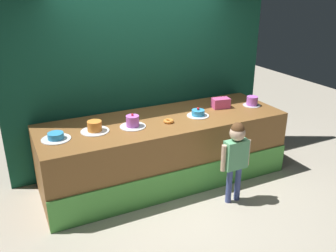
% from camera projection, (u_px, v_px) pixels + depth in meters
% --- Properties ---
extents(ground_plane, '(12.00, 12.00, 0.00)m').
position_uv_depth(ground_plane, '(182.00, 197.00, 4.68)').
color(ground_plane, '#BCB29E').
extents(stage_platform, '(3.34, 1.14, 0.90)m').
position_uv_depth(stage_platform, '(164.00, 149.00, 4.98)').
color(stage_platform, brown).
rests_on(stage_platform, ground_plane).
extents(curtain_backdrop, '(3.99, 0.08, 3.09)m').
position_uv_depth(curtain_backdrop, '(144.00, 62.00, 5.12)').
color(curtain_backdrop, '#144C38').
rests_on(curtain_backdrop, ground_plane).
extents(child_figure, '(0.41, 0.19, 1.07)m').
position_uv_depth(child_figure, '(236.00, 152.00, 4.34)').
color(child_figure, '#3F4C8C').
rests_on(child_figure, ground_plane).
extents(pink_box, '(0.27, 0.19, 0.14)m').
position_uv_depth(pink_box, '(221.00, 103.00, 5.21)').
color(pink_box, '#E65294').
rests_on(pink_box, stage_platform).
extents(donut, '(0.13, 0.13, 0.04)m').
position_uv_depth(donut, '(169.00, 121.00, 4.68)').
color(donut, orange).
rests_on(donut, stage_platform).
extents(cake_far_left, '(0.34, 0.34, 0.08)m').
position_uv_depth(cake_far_left, '(56.00, 137.00, 4.17)').
color(cake_far_left, white).
rests_on(cake_far_left, stage_platform).
extents(cake_left, '(0.35, 0.35, 0.13)m').
position_uv_depth(cake_left, '(95.00, 127.00, 4.39)').
color(cake_left, white).
rests_on(cake_left, stage_platform).
extents(cake_center, '(0.33, 0.33, 0.18)m').
position_uv_depth(cake_center, '(133.00, 122.00, 4.53)').
color(cake_center, white).
rests_on(cake_center, stage_platform).
extents(cake_right, '(0.30, 0.30, 0.13)m').
position_uv_depth(cake_right, '(198.00, 113.00, 4.90)').
color(cake_right, white).
rests_on(cake_right, stage_platform).
extents(cake_far_right, '(0.26, 0.26, 0.14)m').
position_uv_depth(cake_far_right, '(252.00, 101.00, 5.31)').
color(cake_far_right, silver).
rests_on(cake_far_right, stage_platform).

